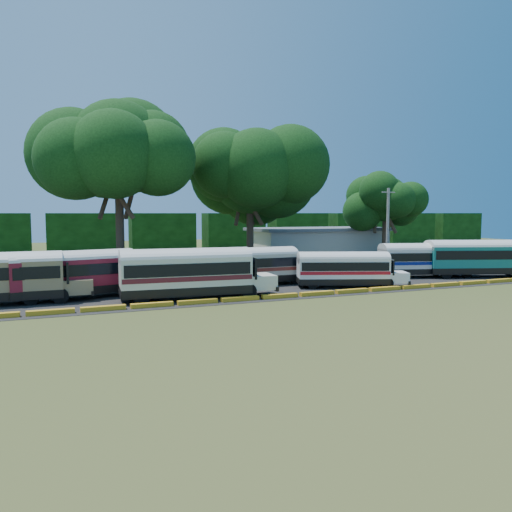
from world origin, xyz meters
name	(u,v)px	position (x,y,z in m)	size (l,w,h in m)	color
ground	(305,299)	(0.00, 0.00, 0.00)	(160.00, 160.00, 0.00)	#334818
asphalt_strip	(254,278)	(1.00, 12.00, 0.01)	(64.00, 24.00, 0.02)	black
curb	(299,295)	(0.00, 1.00, 0.15)	(53.70, 0.45, 0.30)	#F1A91C
terminal_building	(318,242)	(18.00, 30.00, 2.03)	(19.00, 9.00, 4.00)	#B8B1A8
treeline_backdrop	(162,232)	(0.00, 48.00, 3.00)	(130.00, 4.00, 6.00)	black
bus_red	(76,271)	(-14.76, 6.41, 1.95)	(10.66, 4.65, 3.41)	black
bus_cream_west	(189,270)	(-7.51, 3.03, 2.03)	(11.08, 3.43, 3.59)	black
bus_cream_east	(252,264)	(-0.95, 7.55, 1.80)	(9.76, 2.71, 3.18)	black
bus_white_red	(345,267)	(5.57, 3.66, 1.65)	(9.07, 5.13, 2.92)	black
bus_white_blue	(425,258)	(16.07, 6.41, 1.82)	(10.06, 4.96, 3.22)	black
bus_teal	(476,256)	(20.51, 4.62, 2.02)	(10.97, 5.88, 3.52)	black
tree_west	(118,148)	(-10.21, 18.45, 12.10)	(12.24, 12.24, 16.63)	#36241B
tree_center	(250,174)	(4.51, 21.79, 10.41)	(12.35, 12.35, 14.97)	#36241B
tree_east	(386,199)	(24.39, 23.55, 7.79)	(7.99, 7.99, 10.78)	#36241B
utility_pole	(388,228)	(16.39, 12.54, 4.42)	(1.60, 0.30, 8.61)	gray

